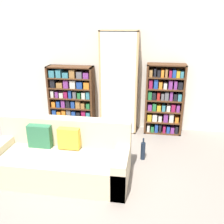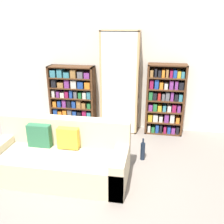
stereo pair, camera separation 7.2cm
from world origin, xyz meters
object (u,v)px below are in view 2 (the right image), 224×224
Objects in this scene: display_cabinet at (120,83)px; wine_bottle at (143,151)px; couch at (60,158)px; bookshelf_left at (73,98)px; bookshelf_right at (165,100)px.

display_cabinet reaches higher than wine_bottle.
display_cabinet is (0.65, 1.85, 0.74)m from couch.
display_cabinet is at bearing 70.78° from couch.
display_cabinet is (1.04, -0.02, 0.37)m from bookshelf_left.
display_cabinet is 1.57m from wine_bottle.
bookshelf_left reaches higher than couch.
bookshelf_left is 1.10m from display_cabinet.
couch is 1.40m from wine_bottle.
bookshelf_right is at bearing 49.80° from couch.
bookshelf_right is (1.58, 1.87, 0.42)m from couch.
bookshelf_left is 0.65× the size of display_cabinet.
display_cabinet is 0.99m from bookshelf_right.
display_cabinet reaches higher than couch.
bookshelf_left is at bearing 101.97° from couch.
couch is at bearing -150.93° from wine_bottle.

